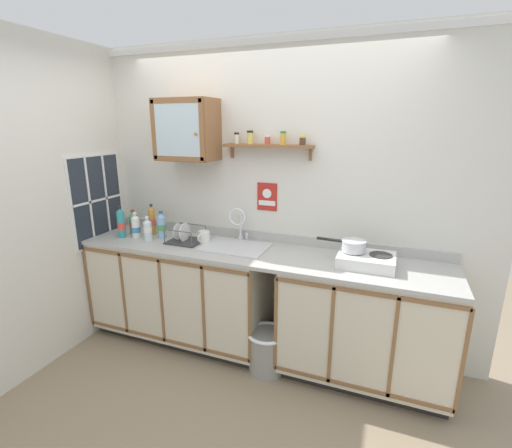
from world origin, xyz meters
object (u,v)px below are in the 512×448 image
object	(u,v)px
dish_rack	(184,238)
sink	(235,249)
bottle_juice_amber_3	(152,221)
warning_sign	(268,197)
bottle_water_clear_5	(148,229)
mug	(204,237)
saucepan	(353,245)
wall_cabinet	(187,130)
bottle_opaque_white_0	(136,227)
bottle_soda_green_2	(134,223)
bottle_water_blue_4	(162,226)
hot_plate_stove	(366,260)
trash_bin	(267,350)
bottle_detergent_teal_1	(121,223)

from	to	relation	value
dish_rack	sink	bearing A→B (deg)	3.99
bottle_juice_amber_3	warning_sign	size ratio (longest dim) A/B	1.20
bottle_water_clear_5	bottle_juice_amber_3	bearing A→B (deg)	113.75
sink	mug	xyz separation A→B (m)	(-0.30, 0.00, 0.07)
saucepan	bottle_water_clear_5	world-z (taller)	bottle_water_clear_5
wall_cabinet	warning_sign	bearing A→B (deg)	12.34
saucepan	bottle_opaque_white_0	distance (m)	1.91
sink	bottle_juice_amber_3	bearing A→B (deg)	176.22
bottle_soda_green_2	bottle_water_blue_4	size ratio (longest dim) A/B	0.91
hot_plate_stove	trash_bin	world-z (taller)	hot_plate_stove
hot_plate_stove	bottle_opaque_white_0	world-z (taller)	bottle_opaque_white_0
bottle_soda_green_2	trash_bin	bearing A→B (deg)	-10.47
warning_sign	mug	bearing A→B (deg)	-152.47
trash_bin	dish_rack	bearing A→B (deg)	166.45
bottle_opaque_white_0	wall_cabinet	distance (m)	0.99
sink	bottle_juice_amber_3	xyz separation A→B (m)	(-0.87, 0.06, 0.15)
hot_plate_stove	bottle_water_clear_5	bearing A→B (deg)	-177.81
hot_plate_stove	bottle_soda_green_2	bearing A→B (deg)	178.22
sink	wall_cabinet	xyz separation A→B (m)	(-0.48, 0.11, 0.97)
bottle_juice_amber_3	warning_sign	world-z (taller)	warning_sign
bottle_soda_green_2	bottle_water_clear_5	xyz separation A→B (m)	(0.27, -0.14, 0.00)
bottle_opaque_white_0	warning_sign	distance (m)	1.23
sink	trash_bin	xyz separation A→B (m)	(0.37, -0.24, -0.74)
bottle_juice_amber_3	wall_cabinet	xyz separation A→B (m)	(0.39, 0.05, 0.82)
mug	bottle_soda_green_2	bearing A→B (deg)	178.06
bottle_juice_amber_3	dish_rack	world-z (taller)	bottle_juice_amber_3
bottle_detergent_teal_1	dish_rack	xyz separation A→B (m)	(0.60, 0.09, -0.10)
bottle_water_clear_5	dish_rack	size ratio (longest dim) A/B	0.74
hot_plate_stove	bottle_detergent_teal_1	bearing A→B (deg)	-177.69
sink	bottle_water_blue_4	world-z (taller)	sink
bottle_opaque_white_0	bottle_water_blue_4	xyz separation A→B (m)	(0.22, 0.08, 0.01)
hot_plate_stove	saucepan	distance (m)	0.14
bottle_opaque_white_0	mug	xyz separation A→B (m)	(0.65, 0.08, -0.05)
hot_plate_stove	saucepan	bearing A→B (deg)	167.27
dish_rack	mug	distance (m)	0.18
bottle_detergent_teal_1	warning_sign	xyz separation A→B (m)	(1.27, 0.38, 0.26)
saucepan	bottle_water_blue_4	bearing A→B (deg)	179.54
hot_plate_stove	bottle_juice_amber_3	xyz separation A→B (m)	(-1.94, 0.09, 0.09)
bottle_soda_green_2	warning_sign	xyz separation A→B (m)	(1.26, 0.23, 0.30)
hot_plate_stove	bottle_soda_green_2	world-z (taller)	bottle_soda_green_2
sink	bottle_opaque_white_0	size ratio (longest dim) A/B	2.31
saucepan	mug	xyz separation A→B (m)	(-1.26, 0.02, -0.08)
dish_rack	wall_cabinet	bearing A→B (deg)	94.11
bottle_water_clear_5	warning_sign	size ratio (longest dim) A/B	0.91
bottle_opaque_white_0	dish_rack	world-z (taller)	bottle_opaque_white_0
hot_plate_stove	mug	bearing A→B (deg)	178.31
bottle_soda_green_2	trash_bin	xyz separation A→B (m)	(1.44, -0.27, -0.85)
bottle_water_blue_4	saucepan	bearing A→B (deg)	-0.46
bottle_juice_amber_3	sink	bearing A→B (deg)	-3.78
dish_rack	mug	bearing A→B (deg)	11.58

